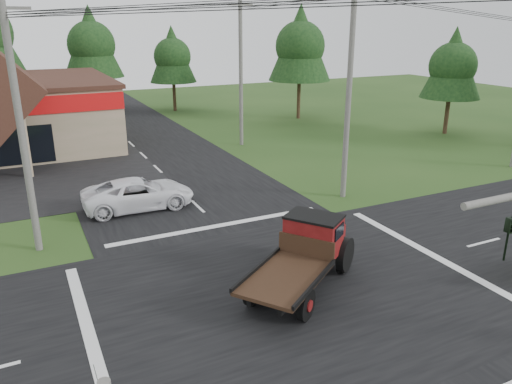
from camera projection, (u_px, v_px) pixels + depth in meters
ground at (290, 293)px, 18.25m from camera, size 120.00×120.00×0.00m
road_ns at (290, 293)px, 18.25m from camera, size 12.00×120.00×0.02m
road_ew at (290, 293)px, 18.24m from camera, size 120.00×12.00×0.02m
utility_pole_nw at (21, 127)px, 20.01m from camera, size 2.00×0.30×10.50m
utility_pole_ne at (349, 92)px, 26.45m from camera, size 2.00×0.30×11.50m
utility_pole_n at (241, 72)px, 38.42m from camera, size 2.00×0.30×11.20m
tree_row_d at (91, 42)px, 51.61m from camera, size 6.16×6.16×11.11m
tree_row_e at (172, 55)px, 53.65m from camera, size 5.04×5.04×9.09m
tree_side_ne at (300, 44)px, 48.83m from camera, size 6.16×6.16×11.11m
tree_side_e_near at (453, 64)px, 42.35m from camera, size 5.04×5.04×9.09m
antique_flatbed_truck at (300, 258)px, 18.15m from camera, size 6.29×5.43×2.54m
white_pickup at (139, 194)px, 26.34m from camera, size 5.85×2.82×1.61m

